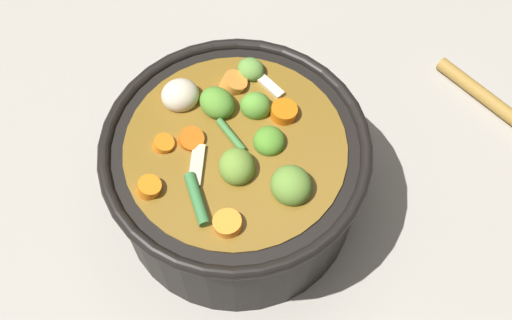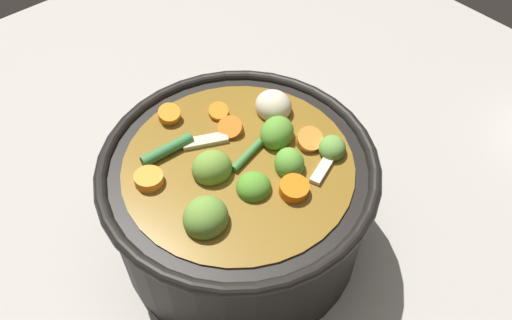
{
  "view_description": "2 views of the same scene",
  "coord_description": "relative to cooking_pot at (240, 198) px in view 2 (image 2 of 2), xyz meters",
  "views": [
    {
      "loc": [
        0.1,
        0.28,
        0.63
      ],
      "look_at": [
        -0.02,
        0.01,
        0.1
      ],
      "focal_mm": 44.6,
      "sensor_mm": 36.0,
      "label": 1
    },
    {
      "loc": [
        -0.24,
        0.19,
        0.48
      ],
      "look_at": [
        -0.0,
        -0.02,
        0.11
      ],
      "focal_mm": 36.49,
      "sensor_mm": 36.0,
      "label": 2
    }
  ],
  "objects": [
    {
      "name": "ground_plane",
      "position": [
        0.0,
        0.0,
        -0.06
      ],
      "size": [
        1.1,
        1.1,
        0.0
      ],
      "primitive_type": "plane",
      "color": "#9E998E"
    },
    {
      "name": "cooking_pot",
      "position": [
        0.0,
        0.0,
        0.0
      ],
      "size": [
        0.26,
        0.26,
        0.14
      ],
      "color": "black",
      "rests_on": "ground_plane"
    }
  ]
}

